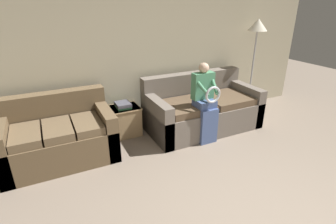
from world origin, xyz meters
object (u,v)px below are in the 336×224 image
at_px(child_left_seated, 206,101).
at_px(floor_lamp, 257,33).
at_px(couch_side, 59,137).
at_px(couch_main, 202,110).
at_px(side_shelf, 124,120).
at_px(book_stack, 123,105).

height_order(child_left_seated, floor_lamp, floor_lamp).
bearing_deg(couch_side, couch_main, -0.81).
bearing_deg(floor_lamp, couch_main, -169.88).
distance_m(child_left_seated, side_shelf, 1.37).
relative_size(side_shelf, book_stack, 1.77).
bearing_deg(side_shelf, couch_main, -14.21).
bearing_deg(couch_side, child_left_seated, -11.68).
xyz_separation_m(child_left_seated, book_stack, (-1.09, 0.72, -0.14)).
distance_m(couch_side, floor_lamp, 3.79).
relative_size(couch_main, side_shelf, 3.79).
bearing_deg(floor_lamp, child_left_seated, -156.98).
relative_size(child_left_seated, floor_lamp, 0.69).
height_order(couch_main, side_shelf, couch_main).
bearing_deg(couch_main, floor_lamp, 10.12).
relative_size(child_left_seated, side_shelf, 2.45).
bearing_deg(side_shelf, floor_lamp, -2.23).
xyz_separation_m(side_shelf, book_stack, (-0.01, -0.01, 0.28)).
bearing_deg(couch_side, book_stack, 15.84).
distance_m(couch_side, book_stack, 1.08).
distance_m(couch_main, child_left_seated, 0.57).
xyz_separation_m(couch_main, book_stack, (-1.30, 0.32, 0.20)).
relative_size(child_left_seated, book_stack, 4.32).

